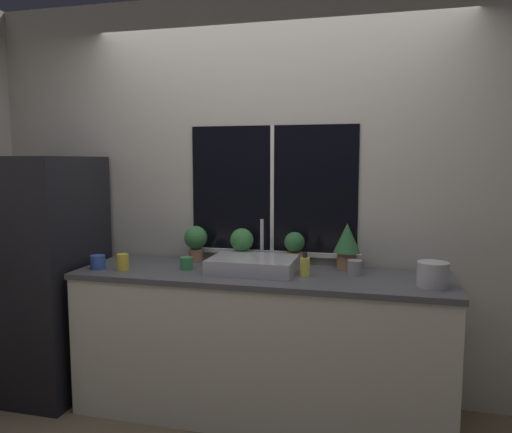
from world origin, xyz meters
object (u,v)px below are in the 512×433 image
at_px(potted_plant_far_left, 196,240).
at_px(soap_bottle, 305,266).
at_px(refrigerator, 46,276).
at_px(mug_grey, 355,268).
at_px(mug_yellow, 123,262).
at_px(mug_green, 187,263).
at_px(mug_blue, 98,262).
at_px(potted_plant_center_left, 242,243).
at_px(kettle, 433,273).
at_px(sink, 253,264).
at_px(potted_plant_center_right, 294,248).
at_px(potted_plant_far_right, 347,243).

height_order(potted_plant_far_left, soap_bottle, potted_plant_far_left).
distance_m(refrigerator, soap_bottle, 1.79).
xyz_separation_m(mug_grey, mug_yellow, (-1.43, -0.23, 0.01)).
relative_size(soap_bottle, mug_grey, 1.57).
bearing_deg(mug_green, mug_blue, -166.80).
bearing_deg(potted_plant_center_left, kettle, -15.87).
relative_size(refrigerator, sink, 3.09).
bearing_deg(potted_plant_far_left, mug_green, -81.97).
distance_m(sink, soap_bottle, 0.33).
bearing_deg(kettle, mug_green, 176.98).
distance_m(potted_plant_center_right, soap_bottle, 0.27).
bearing_deg(soap_bottle, mug_yellow, -173.17).
height_order(refrigerator, mug_blue, refrigerator).
xyz_separation_m(sink, potted_plant_center_right, (0.22, 0.21, 0.08)).
xyz_separation_m(potted_plant_center_right, mug_blue, (-1.20, -0.39, -0.08)).
relative_size(potted_plant_center_left, mug_yellow, 2.32).
xyz_separation_m(mug_grey, kettle, (0.43, -0.19, 0.03)).
distance_m(potted_plant_far_left, kettle, 1.55).
xyz_separation_m(potted_plant_far_left, soap_bottle, (0.79, -0.24, -0.09)).
xyz_separation_m(refrigerator, mug_blue, (0.47, -0.11, 0.14)).
relative_size(sink, potted_plant_center_left, 2.20).
xyz_separation_m(potted_plant_center_right, mug_grey, (0.40, -0.15, -0.08)).
distance_m(potted_plant_far_left, potted_plant_center_left, 0.33).
bearing_deg(kettle, potted_plant_center_left, 164.13).
height_order(potted_plant_far_left, potted_plant_center_left, potted_plant_far_left).
distance_m(mug_grey, mug_blue, 1.62).
relative_size(refrigerator, kettle, 9.56).
xyz_separation_m(potted_plant_center_right, mug_green, (-0.65, -0.26, -0.08)).
distance_m(sink, potted_plant_center_left, 0.27).
relative_size(refrigerator, mug_green, 20.11).
bearing_deg(potted_plant_center_left, mug_green, -138.50).
height_order(refrigerator, mug_grey, refrigerator).
height_order(potted_plant_far_right, mug_green, potted_plant_far_right).
xyz_separation_m(mug_green, mug_grey, (1.05, 0.11, 0.01)).
height_order(sink, soap_bottle, sink).
relative_size(potted_plant_center_left, mug_blue, 2.54).
xyz_separation_m(potted_plant_center_right, potted_plant_far_right, (0.34, 0.00, 0.05)).
xyz_separation_m(refrigerator, mug_grey, (2.07, 0.13, 0.14)).
bearing_deg(mug_grey, potted_plant_far_right, 111.87).
distance_m(refrigerator, potted_plant_center_left, 1.37).
bearing_deg(potted_plant_center_left, soap_bottle, -27.78).
distance_m(soap_bottle, mug_yellow, 1.15).
distance_m(sink, potted_plant_far_right, 0.61).
distance_m(mug_green, mug_blue, 0.57).
distance_m(soap_bottle, mug_green, 0.76).
bearing_deg(potted_plant_far_left, soap_bottle, -17.14).
bearing_deg(mug_green, refrigerator, -178.78).
relative_size(potted_plant_center_right, mug_yellow, 2.20).
bearing_deg(refrigerator, potted_plant_center_right, 9.51).
relative_size(mug_blue, kettle, 0.56).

